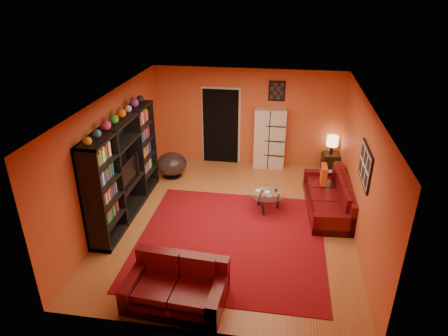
% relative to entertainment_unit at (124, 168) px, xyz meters
% --- Properties ---
extents(floor, '(6.00, 6.00, 0.00)m').
position_rel_entertainment_unit_xyz_m(floor, '(2.27, 0.00, -1.05)').
color(floor, brown).
rests_on(floor, ground).
extents(ceiling, '(6.00, 6.00, 0.00)m').
position_rel_entertainment_unit_xyz_m(ceiling, '(2.27, 0.00, 1.55)').
color(ceiling, white).
rests_on(ceiling, wall_back).
extents(wall_back, '(6.00, 0.00, 6.00)m').
position_rel_entertainment_unit_xyz_m(wall_back, '(2.27, 3.00, 0.25)').
color(wall_back, '#BF512A').
rests_on(wall_back, floor).
extents(wall_front, '(6.00, 0.00, 6.00)m').
position_rel_entertainment_unit_xyz_m(wall_front, '(2.27, -3.00, 0.25)').
color(wall_front, '#BF512A').
rests_on(wall_front, floor).
extents(wall_left, '(0.00, 6.00, 6.00)m').
position_rel_entertainment_unit_xyz_m(wall_left, '(-0.23, 0.00, 0.25)').
color(wall_left, '#BF512A').
rests_on(wall_left, floor).
extents(wall_right, '(0.00, 6.00, 6.00)m').
position_rel_entertainment_unit_xyz_m(wall_right, '(4.78, 0.00, 0.25)').
color(wall_right, '#BF512A').
rests_on(wall_right, floor).
extents(rug, '(3.60, 3.60, 0.01)m').
position_rel_entertainment_unit_xyz_m(rug, '(2.38, -0.70, -1.04)').
color(rug, '#5D0A11').
rests_on(rug, floor).
extents(doorway, '(0.95, 0.10, 2.04)m').
position_rel_entertainment_unit_xyz_m(doorway, '(1.57, 2.96, -0.03)').
color(doorway, black).
rests_on(doorway, floor).
extents(wall_art_right, '(0.03, 1.00, 0.70)m').
position_rel_entertainment_unit_xyz_m(wall_art_right, '(4.75, -0.30, 0.55)').
color(wall_art_right, black).
rests_on(wall_art_right, wall_right).
extents(wall_art_back, '(0.42, 0.03, 0.52)m').
position_rel_entertainment_unit_xyz_m(wall_art_back, '(3.02, 2.98, 1.00)').
color(wall_art_back, black).
rests_on(wall_art_back, wall_back).
extents(entertainment_unit, '(0.45, 3.00, 2.10)m').
position_rel_entertainment_unit_xyz_m(entertainment_unit, '(0.00, 0.00, 0.00)').
color(entertainment_unit, black).
rests_on(entertainment_unit, floor).
extents(tv, '(0.97, 0.13, 0.56)m').
position_rel_entertainment_unit_xyz_m(tv, '(0.05, -0.07, -0.05)').
color(tv, black).
rests_on(tv, entertainment_unit).
extents(sofa, '(1.02, 2.22, 0.85)m').
position_rel_entertainment_unit_xyz_m(sofa, '(4.41, 0.78, -0.76)').
color(sofa, '#43080E').
rests_on(sofa, rug).
extents(loveseat, '(1.60, 1.02, 0.85)m').
position_rel_entertainment_unit_xyz_m(loveseat, '(1.76, -2.42, -0.77)').
color(loveseat, '#43080E').
rests_on(loveseat, rug).
extents(throw_pillow, '(0.12, 0.42, 0.42)m').
position_rel_entertainment_unit_xyz_m(throw_pillow, '(4.22, 1.22, -0.42)').
color(throw_pillow, '#D74217').
rests_on(throw_pillow, sofa).
extents(coffee_table, '(0.80, 0.80, 0.40)m').
position_rel_entertainment_unit_xyz_m(coffee_table, '(3.00, 0.54, -0.69)').
color(coffee_table, silver).
rests_on(coffee_table, floor).
extents(storage_cabinet, '(0.84, 0.43, 1.63)m').
position_rel_entertainment_unit_xyz_m(storage_cabinet, '(2.90, 2.80, -0.24)').
color(storage_cabinet, beige).
rests_on(storage_cabinet, floor).
extents(bowl_chair, '(0.78, 0.78, 0.63)m').
position_rel_entertainment_unit_xyz_m(bowl_chair, '(0.48, 1.84, -0.71)').
color(bowl_chair, black).
rests_on(bowl_chair, floor).
extents(side_table, '(0.44, 0.44, 0.50)m').
position_rel_entertainment_unit_xyz_m(side_table, '(4.53, 2.75, -0.80)').
color(side_table, black).
rests_on(side_table, floor).
extents(table_lamp, '(0.29, 0.29, 0.49)m').
position_rel_entertainment_unit_xyz_m(table_lamp, '(4.53, 2.75, -0.20)').
color(table_lamp, black).
rests_on(table_lamp, side_table).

